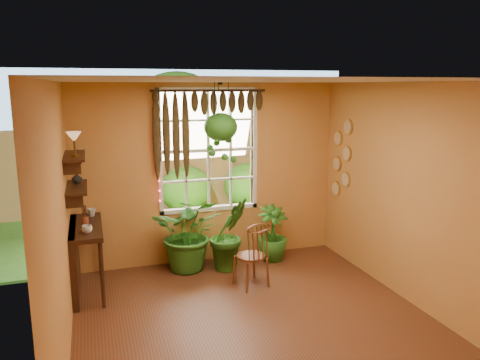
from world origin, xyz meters
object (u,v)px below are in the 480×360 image
object	(u,v)px
hanging_basket	(221,131)
potted_plant_left	(190,233)
windsor_chair	(252,265)
potted_plant_mid	(229,234)
counter_ledge	(78,252)

from	to	relation	value
hanging_basket	potted_plant_left	bearing A→B (deg)	-177.74
windsor_chair	potted_plant_mid	world-z (taller)	potted_plant_mid
hanging_basket	counter_ledge	bearing A→B (deg)	-170.54
windsor_chair	potted_plant_mid	bearing A→B (deg)	85.26
windsor_chair	hanging_basket	xyz separation A→B (m)	(-0.18, 0.85, 1.72)
windsor_chair	potted_plant_left	xyz separation A→B (m)	(-0.67, 0.83, 0.25)
potted_plant_left	potted_plant_mid	bearing A→B (deg)	-14.71
potted_plant_left	potted_plant_mid	distance (m)	0.57
windsor_chair	potted_plant_left	world-z (taller)	potted_plant_left
windsor_chair	potted_plant_left	distance (m)	1.10
potted_plant_left	potted_plant_mid	world-z (taller)	potted_plant_left
counter_ledge	potted_plant_left	world-z (taller)	potted_plant_left
windsor_chair	potted_plant_mid	xyz separation A→B (m)	(-0.12, 0.68, 0.23)
counter_ledge	windsor_chair	bearing A→B (deg)	-13.16
counter_ledge	potted_plant_mid	world-z (taller)	potted_plant_mid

